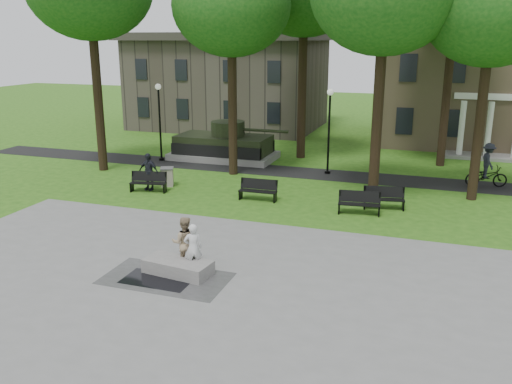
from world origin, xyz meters
TOP-DOWN VIEW (x-y plane):
  - ground at (0.00, 0.00)m, footprint 120.00×120.00m
  - plaza at (0.00, -5.00)m, footprint 22.00×16.00m
  - footpath at (0.00, 12.00)m, footprint 44.00×2.60m
  - building_right at (10.00, 26.00)m, footprint 17.00×12.00m
  - building_left at (-11.00, 26.50)m, footprint 15.00×10.00m
  - tree_1 at (-4.50, 10.50)m, footprint 6.20×6.20m
  - tree_3 at (8.00, 9.50)m, footprint 6.00×6.00m
  - lamp_left at (-10.00, 12.30)m, footprint 0.36×0.36m
  - lamp_mid at (0.50, 12.30)m, footprint 0.36×0.36m
  - tank_monument at (-6.46, 14.00)m, footprint 7.45×3.40m
  - puddle at (-1.73, -3.30)m, footprint 2.20×1.20m
  - concrete_block at (-1.34, -2.62)m, footprint 2.31×1.26m
  - skateboard at (-1.12, -2.20)m, footprint 0.81×0.40m
  - skateboarder at (-0.93, -2.31)m, footprint 0.71×0.64m
  - friend_watching at (-1.33, -2.10)m, footprint 1.04×0.94m
  - pedestrian_walker at (-7.31, 6.04)m, footprint 1.14×0.57m
  - cyclist at (8.77, 12.18)m, footprint 2.19×1.30m
  - park_bench_0 at (-7.15, 5.76)m, footprint 1.85×0.87m
  - park_bench_1 at (-1.53, 6.11)m, footprint 1.81×0.56m
  - park_bench_2 at (3.28, 5.55)m, footprint 1.84×0.72m
  - park_bench_3 at (4.22, 6.66)m, footprint 1.85×0.85m
  - trash_bin at (-6.81, 7.03)m, footprint 0.87×0.87m

SIDE VIEW (x-z plane):
  - ground at x=0.00m, z-range 0.00..0.00m
  - footpath at x=0.00m, z-range 0.00..0.01m
  - plaza at x=0.00m, z-range 0.00..0.02m
  - puddle at x=-1.73m, z-range 0.02..0.02m
  - skateboard at x=-1.12m, z-range 0.02..0.09m
  - concrete_block at x=-1.34m, z-range 0.02..0.47m
  - trash_bin at x=-6.81m, z-range 0.01..0.97m
  - park_bench_0 at x=-7.15m, z-range 0.02..1.02m
  - park_bench_1 at x=-1.53m, z-range 0.02..1.02m
  - park_bench_2 at x=3.28m, z-range 0.02..1.02m
  - park_bench_3 at x=4.22m, z-range 0.02..1.02m
  - skateboarder at x=-0.93m, z-range 0.02..1.65m
  - tank_monument at x=-6.46m, z-range -0.34..2.06m
  - friend_watching at x=-1.33m, z-range 0.02..1.78m
  - cyclist at x=8.77m, z-range -0.21..2.06m
  - pedestrian_walker at x=-7.31m, z-range 0.00..1.88m
  - lamp_left at x=-10.00m, z-range 0.43..5.16m
  - lamp_mid at x=0.50m, z-range 0.43..5.16m
  - building_left at x=-11.00m, z-range 0.00..7.20m
  - building_right at x=10.00m, z-range 0.04..8.64m
  - tree_3 at x=8.00m, z-range 3.00..14.19m
  - tree_1 at x=-4.50m, z-range 3.14..14.77m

